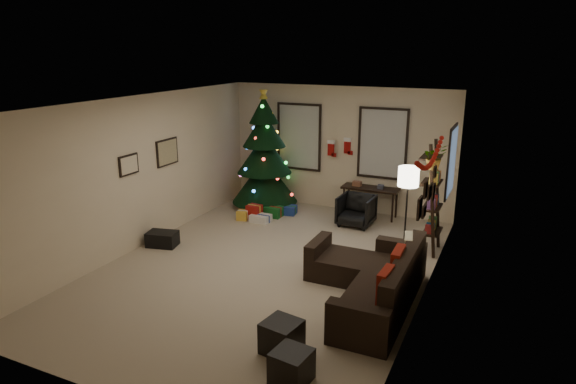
% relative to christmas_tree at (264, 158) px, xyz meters
% --- Properties ---
extents(floor, '(7.00, 7.00, 0.00)m').
position_rel_christmas_tree_xyz_m(floor, '(1.52, -2.87, -1.12)').
color(floor, tan).
rests_on(floor, ground).
extents(ceiling, '(7.00, 7.00, 0.00)m').
position_rel_christmas_tree_xyz_m(ceiling, '(1.52, -2.87, 1.58)').
color(ceiling, white).
rests_on(ceiling, floor).
extents(wall_back, '(5.00, 0.00, 5.00)m').
position_rel_christmas_tree_xyz_m(wall_back, '(1.52, 0.63, 0.23)').
color(wall_back, beige).
rests_on(wall_back, floor).
extents(wall_front, '(5.00, 0.00, 5.00)m').
position_rel_christmas_tree_xyz_m(wall_front, '(1.52, -6.37, 0.23)').
color(wall_front, beige).
rests_on(wall_front, floor).
extents(wall_left, '(0.00, 7.00, 7.00)m').
position_rel_christmas_tree_xyz_m(wall_left, '(-0.98, -2.87, 0.23)').
color(wall_left, beige).
rests_on(wall_left, floor).
extents(wall_right, '(0.00, 7.00, 7.00)m').
position_rel_christmas_tree_xyz_m(wall_right, '(4.02, -2.87, 0.23)').
color(wall_right, beige).
rests_on(wall_right, floor).
extents(window_back_left, '(1.05, 0.06, 1.50)m').
position_rel_christmas_tree_xyz_m(window_back_left, '(0.57, 0.60, 0.43)').
color(window_back_left, '#728CB2').
rests_on(window_back_left, wall_back).
extents(window_back_right, '(1.05, 0.06, 1.50)m').
position_rel_christmas_tree_xyz_m(window_back_right, '(2.47, 0.60, 0.43)').
color(window_back_right, '#728CB2').
rests_on(window_back_right, wall_back).
extents(window_right_wall, '(0.06, 0.90, 1.30)m').
position_rel_christmas_tree_xyz_m(window_right_wall, '(3.99, -0.32, 0.38)').
color(window_right_wall, '#728CB2').
rests_on(window_right_wall, wall_right).
extents(christmas_tree, '(1.46, 1.46, 2.71)m').
position_rel_christmas_tree_xyz_m(christmas_tree, '(0.00, 0.00, 0.00)').
color(christmas_tree, black).
rests_on(christmas_tree, floor).
extents(presents, '(0.99, 1.01, 0.30)m').
position_rel_christmas_tree_xyz_m(presents, '(0.36, -0.69, -1.01)').
color(presents, navy).
rests_on(presents, floor).
extents(sofa, '(1.69, 2.47, 0.82)m').
position_rel_christmas_tree_xyz_m(sofa, '(3.39, -3.18, -0.86)').
color(sofa, black).
rests_on(sofa, floor).
extents(pillow_red_a, '(0.13, 0.42, 0.41)m').
position_rel_christmas_tree_xyz_m(pillow_red_a, '(3.73, -3.94, -0.48)').
color(pillow_red_a, maroon).
rests_on(pillow_red_a, sofa).
extents(pillow_red_b, '(0.13, 0.46, 0.45)m').
position_rel_christmas_tree_xyz_m(pillow_red_b, '(3.73, -3.27, -0.48)').
color(pillow_red_b, maroon).
rests_on(pillow_red_b, sofa).
extents(pillow_cream, '(0.19, 0.42, 0.40)m').
position_rel_christmas_tree_xyz_m(pillow_cream, '(3.73, -2.61, -0.49)').
color(pillow_cream, beige).
rests_on(pillow_cream, sofa).
extents(ottoman_near, '(0.48, 0.48, 0.39)m').
position_rel_christmas_tree_xyz_m(ottoman_near, '(2.76, -4.90, -0.93)').
color(ottoman_near, black).
rests_on(ottoman_near, floor).
extents(ottoman_far, '(0.43, 0.43, 0.37)m').
position_rel_christmas_tree_xyz_m(ottoman_far, '(3.09, -5.35, -0.94)').
color(ottoman_far, black).
rests_on(ottoman_far, floor).
extents(desk, '(1.19, 0.43, 0.64)m').
position_rel_christmas_tree_xyz_m(desk, '(2.33, 0.35, -0.55)').
color(desk, black).
rests_on(desk, floor).
extents(desk_chair, '(0.64, 0.60, 0.64)m').
position_rel_christmas_tree_xyz_m(desk_chair, '(2.23, -0.30, -0.80)').
color(desk_chair, black).
rests_on(desk_chair, floor).
extents(bookshelf, '(0.30, 0.58, 1.97)m').
position_rel_christmas_tree_xyz_m(bookshelf, '(3.82, -1.05, -0.17)').
color(bookshelf, black).
rests_on(bookshelf, floor).
extents(potted_plant, '(0.65, 0.64, 0.54)m').
position_rel_christmas_tree_xyz_m(potted_plant, '(3.82, -1.36, 0.71)').
color(potted_plant, '#4C4C4C').
rests_on(potted_plant, bookshelf).
extents(floor_lamp, '(0.34, 0.34, 1.62)m').
position_rel_christmas_tree_xyz_m(floor_lamp, '(3.47, -1.58, 0.23)').
color(floor_lamp, black).
rests_on(floor_lamp, floor).
extents(art_map, '(0.04, 0.60, 0.50)m').
position_rel_christmas_tree_xyz_m(art_map, '(-0.96, -2.13, 0.46)').
color(art_map, black).
rests_on(art_map, wall_left).
extents(art_abstract, '(0.04, 0.45, 0.35)m').
position_rel_christmas_tree_xyz_m(art_abstract, '(-0.96, -3.17, 0.43)').
color(art_abstract, black).
rests_on(art_abstract, wall_left).
extents(gallery, '(0.03, 1.25, 0.54)m').
position_rel_christmas_tree_xyz_m(gallery, '(4.00, -2.94, 0.45)').
color(gallery, black).
rests_on(gallery, wall_right).
extents(garland, '(0.08, 1.90, 0.30)m').
position_rel_christmas_tree_xyz_m(garland, '(3.97, -2.76, 0.94)').
color(garland, '#A5140C').
rests_on(garland, wall_right).
extents(stocking_left, '(0.20, 0.05, 0.36)m').
position_rel_christmas_tree_xyz_m(stocking_left, '(1.38, 0.49, 0.26)').
color(stocking_left, '#990F0C').
rests_on(stocking_left, wall_back).
extents(stocking_right, '(0.20, 0.05, 0.36)m').
position_rel_christmas_tree_xyz_m(stocking_right, '(1.71, 0.61, 0.32)').
color(stocking_right, '#990F0C').
rests_on(stocking_right, wall_back).
extents(storage_bin, '(0.60, 0.46, 0.27)m').
position_rel_christmas_tree_xyz_m(storage_bin, '(-0.64, -2.83, -0.99)').
color(storage_bin, black).
rests_on(storage_bin, floor).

